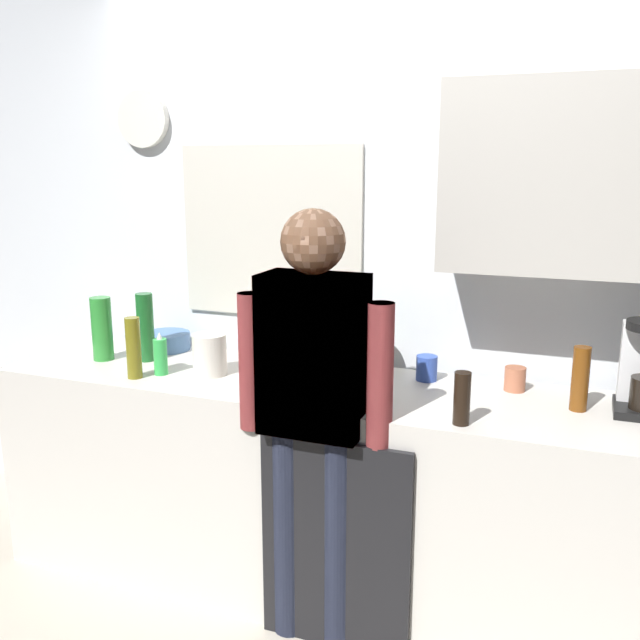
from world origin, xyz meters
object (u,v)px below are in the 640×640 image
Objects in this scene: bottle_green_wine at (145,327)px; cup_terracotta_mug at (515,379)px; cup_blue_mug at (427,368)px; bottle_olive_oil at (133,348)px; bottle_red_vinegar at (296,343)px; bottle_amber_beer at (580,379)px; bottle_clear_soda at (102,329)px; dish_soap at (160,356)px; bottle_dark_sauce at (462,398)px; storage_canister at (210,354)px; person_guest at (313,397)px; potted_plant at (368,341)px; mixing_bowl at (166,341)px; person_at_sink at (313,397)px.

cup_terracotta_mug is (1.56, 0.15, -0.10)m from bottle_green_wine.
bottle_olive_oil is at bearing -160.40° from cup_blue_mug.
bottle_amber_beer is at bearing -5.48° from bottle_red_vinegar.
bottle_clear_soda is 1.22× the size of bottle_amber_beer.
cup_terracotta_mug is 0.34m from cup_blue_mug.
bottle_dark_sauce is at bearing -5.35° from dish_soap.
bottle_red_vinegar is 0.86m from bottle_dark_sauce.
bottle_green_wine reaches higher than storage_canister.
dish_soap is (0.37, -0.10, -0.06)m from bottle_clear_soda.
person_guest is (0.75, -0.18, -0.02)m from dish_soap.
bottle_green_wine is at bearing -15.68° from person_guest.
dish_soap is (0.18, -0.16, -0.07)m from bottle_green_wine.
person_guest is (-0.29, -0.50, 0.00)m from cup_blue_mug.
bottle_amber_beer reaches higher than dish_soap.
bottle_olive_oil is 2.50× the size of cup_blue_mug.
bottle_clear_soda is at bearing 172.37° from bottle_dark_sauce.
bottle_red_vinegar is at bearing 174.52° from bottle_amber_beer.
potted_plant reaches higher than cup_terracotta_mug.
potted_plant is (-0.83, 0.18, 0.02)m from bottle_amber_beer.
dish_soap is (0.20, -0.34, 0.04)m from mixing_bowl.
bottle_olive_oil reaches higher than bottle_amber_beer.
person_at_sink is at bearing -13.50° from dish_soap.
bottle_olive_oil is 1.47× the size of storage_canister.
bottle_red_vinegar is 0.56m from dish_soap.
bottle_clear_soda is at bearing 152.61° from person_at_sink.
mixing_bowl is (-0.69, 0.07, -0.07)m from bottle_red_vinegar.
bottle_clear_soda is 0.56m from storage_canister.
cup_blue_mug is at bearing 178.63° from cup_terracotta_mug.
person_guest reaches higher than cup_terracotta_mug.
potted_plant is at bearing 72.64° from person_at_sink.
bottle_clear_soda is 1.27× the size of mixing_bowl.
bottle_dark_sauce reaches higher than cup_terracotta_mug.
mixing_bowl is 1.22× the size of dish_soap.
cup_blue_mug is at bearing 19.60° from bottle_olive_oil.
mixing_bowl is at bearing 55.92° from bottle_clear_soda.
storage_canister reaches higher than cup_blue_mug.
cup_blue_mug is at bearing 17.01° from dish_soap.
bottle_amber_beer is at bearing -5.53° from mixing_bowl.
bottle_clear_soda is 3.04× the size of cup_terracotta_mug.
person_guest is (0.82, -0.10, -0.07)m from bottle_olive_oil.
bottle_olive_oil is 1.39× the size of dish_soap.
storage_canister is at bearing 20.66° from dish_soap.
bottle_green_wine reaches higher than bottle_clear_soda.
person_guest is at bearing -158.16° from bottle_amber_beer.
person_guest reaches higher than bottle_dark_sauce.
person_guest reaches higher than bottle_green_wine.
bottle_amber_beer reaches higher than bottle_red_vinegar.
bottle_red_vinegar is 0.53m from person_at_sink.
person_at_sink reaches higher than storage_canister.
bottle_olive_oil is at bearing -73.12° from mixing_bowl.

